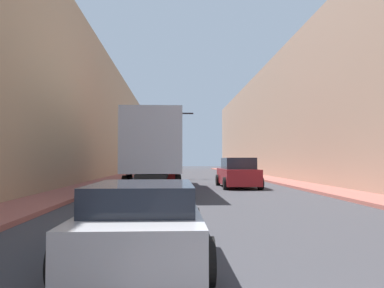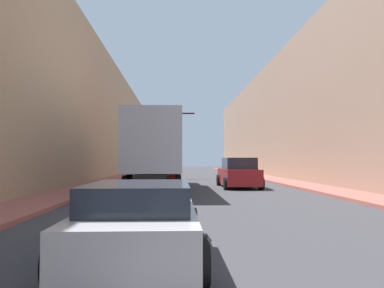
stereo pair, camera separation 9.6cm
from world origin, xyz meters
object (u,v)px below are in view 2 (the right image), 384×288
Objects in this scene: semi_truck at (158,151)px; traffic_signal_gantry at (150,130)px; suv_car at (238,173)px; sedan_car at (140,221)px.

traffic_signal_gantry is (-1.37, 12.12, 2.20)m from semi_truck.
semi_truck reaches higher than suv_car.
suv_car is 0.79× the size of traffic_signal_gantry.
sedan_car is (0.42, -14.83, -1.55)m from semi_truck.
sedan_car is 0.70× the size of traffic_signal_gantry.
traffic_signal_gantry is at bearing 93.80° from sedan_car.
semi_truck is at bearing 91.62° from sedan_car.
traffic_signal_gantry is at bearing 119.13° from suv_car.
sedan_car is 0.88× the size of suv_car.
suv_car reaches higher than sedan_car.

